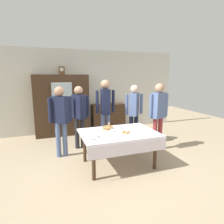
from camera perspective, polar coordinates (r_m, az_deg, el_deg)
name	(u,v)px	position (r m, az deg, el deg)	size (l,w,h in m)	color
ground_plane	(115,161)	(4.35, 0.91, -14.52)	(12.00, 12.00, 0.00)	tan
back_wall	(88,91)	(6.50, -7.30, 6.27)	(6.40, 0.10, 2.70)	silver
dining_table	(119,137)	(3.91, 2.16, -7.57)	(1.55, 1.09, 0.72)	#3D2819
wall_cabinet	(62,105)	(6.12, -14.87, 1.95)	(1.65, 0.46, 1.90)	#3D2819
mantel_clock	(62,70)	(6.05, -14.98, 12.02)	(0.18, 0.11, 0.24)	brown
bookshelf_low	(108,117)	(6.56, -1.09, -1.51)	(1.15, 0.35, 0.91)	#3D2819
book_stack	(108,103)	(6.48, -1.10, 2.81)	(0.17, 0.23, 0.09)	#664C7A
tea_cup_back_edge	(112,131)	(3.90, 0.12, -5.72)	(0.13, 0.13, 0.06)	white
tea_cup_front_edge	(120,128)	(4.14, 2.52, -4.72)	(0.13, 0.13, 0.06)	white
tea_cup_near_right	(92,139)	(3.45, -5.94, -8.06)	(0.13, 0.13, 0.06)	white
tea_cup_near_left	(97,136)	(3.59, -4.69, -7.26)	(0.13, 0.13, 0.06)	white
bread_basket	(108,128)	(4.11, -1.27, -4.75)	(0.24, 0.24, 0.16)	#9E7542
pastry_plate	(126,133)	(3.82, 4.23, -6.28)	(0.28, 0.28, 0.05)	white
spoon_mid_right	(149,135)	(3.79, 11.21, -6.79)	(0.12, 0.02, 0.01)	silver
spoon_near_left	(92,134)	(3.78, -5.96, -6.69)	(0.12, 0.02, 0.01)	silver
spoon_far_right	(142,131)	(4.00, 9.05, -5.80)	(0.12, 0.02, 0.01)	silver
person_beside_shelf	(134,109)	(5.15, 6.66, 1.03)	(0.52, 0.41, 1.63)	#191E38
person_behind_table_right	(158,110)	(4.80, 13.87, 0.57)	(0.52, 0.31, 1.69)	#933338
person_by_cabinet	(60,115)	(4.43, -15.34, -0.84)	(0.52, 0.38, 1.63)	slate
person_near_right_end	(105,106)	(4.96, -2.02, 1.85)	(0.52, 0.37, 1.76)	slate
person_behind_table_left	(79,111)	(4.87, -9.88, 0.25)	(0.52, 0.41, 1.61)	#232328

